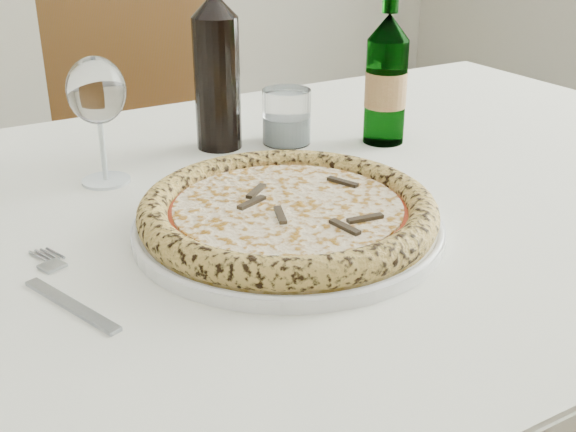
% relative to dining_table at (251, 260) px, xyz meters
% --- Properties ---
extents(dining_table, '(1.60, 0.99, 0.76)m').
position_rel_dining_table_xyz_m(dining_table, '(0.00, 0.00, 0.00)').
color(dining_table, brown).
rests_on(dining_table, floor).
extents(chair_far, '(0.46, 0.47, 0.93)m').
position_rel_dining_table_xyz_m(chair_far, '(0.11, 0.80, -0.14)').
color(chair_far, brown).
rests_on(chair_far, floor).
extents(plate, '(0.34, 0.34, 0.02)m').
position_rel_dining_table_xyz_m(plate, '(0.00, -0.10, 0.09)').
color(plate, white).
rests_on(plate, dining_table).
extents(pizza, '(0.33, 0.33, 0.03)m').
position_rel_dining_table_xyz_m(pizza, '(-0.00, -0.10, 0.11)').
color(pizza, tan).
rests_on(pizza, plate).
extents(fork, '(0.06, 0.19, 0.00)m').
position_rel_dining_table_xyz_m(fork, '(-0.25, -0.12, 0.08)').
color(fork, '#999FAC').
rests_on(fork, dining_table).
extents(wine_glass, '(0.07, 0.07, 0.16)m').
position_rel_dining_table_xyz_m(wine_glass, '(-0.14, 0.14, 0.20)').
color(wine_glass, silver).
rests_on(wine_glass, dining_table).
extents(tumbler, '(0.07, 0.07, 0.08)m').
position_rel_dining_table_xyz_m(tumbler, '(0.14, 0.18, 0.12)').
color(tumbler, silver).
rests_on(tumbler, dining_table).
extents(beer_bottle, '(0.06, 0.06, 0.24)m').
position_rel_dining_table_xyz_m(beer_bottle, '(0.27, 0.11, 0.18)').
color(beer_bottle, '#205E23').
rests_on(beer_bottle, dining_table).
extents(wine_bottle, '(0.07, 0.07, 0.27)m').
position_rel_dining_table_xyz_m(wine_bottle, '(0.05, 0.21, 0.19)').
color(wine_bottle, black).
rests_on(wine_bottle, dining_table).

